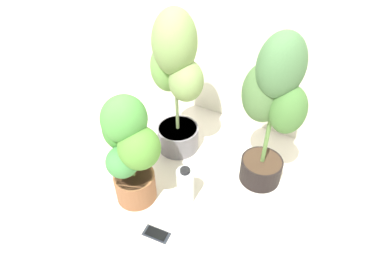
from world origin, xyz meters
name	(u,v)px	position (x,y,z in m)	size (l,w,h in m)	color
ground_plane	(185,200)	(0.00, 0.00, 0.00)	(8.00, 8.00, 0.00)	silver
potted_plant_back_right	(272,104)	(0.31, 0.38, 0.56)	(0.39, 0.32, 0.96)	black
potted_plant_front_left	(129,149)	(-0.25, -0.11, 0.39)	(0.40, 0.34, 0.70)	brown
potted_plant_back_left	(176,76)	(-0.27, 0.38, 0.56)	(0.43, 0.36, 0.96)	slate
cell_phone	(156,234)	(-0.02, -0.26, 0.00)	(0.15, 0.09, 0.01)	#272C35
nutrient_bottle	(186,186)	(0.00, 0.01, 0.12)	(0.10, 0.10, 0.25)	white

